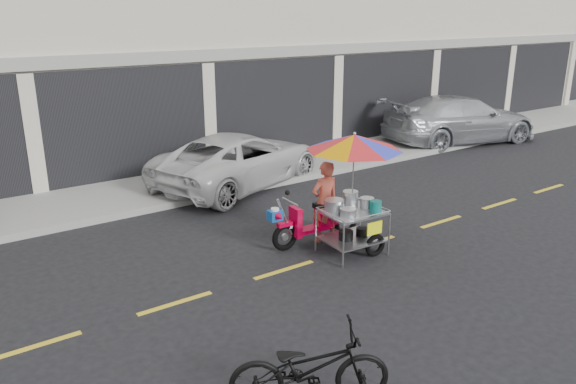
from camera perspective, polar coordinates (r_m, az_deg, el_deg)
ground at (r=10.82m, az=8.39°, el=-5.20°), size 90.00×90.00×0.00m
sidewalk at (r=15.02m, az=-6.05°, el=1.83°), size 45.00×3.00×0.15m
shophouse_block at (r=20.25m, az=-6.53°, el=17.89°), size 36.00×8.11×10.40m
centerline at (r=10.82m, az=8.39°, el=-5.18°), size 42.00×0.10×0.01m
white_pickup at (r=14.13m, az=-4.96°, el=3.33°), size 5.27×3.67×1.34m
silver_pickup at (r=19.63m, az=17.06°, el=7.08°), size 5.71×3.23×1.56m
near_bicycle at (r=6.48m, az=2.20°, el=-17.40°), size 1.87×1.41×0.94m
food_vendor_rig at (r=10.11m, az=5.53°, el=1.69°), size 2.21×1.86×2.23m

